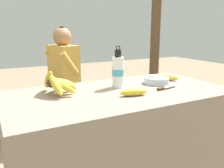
% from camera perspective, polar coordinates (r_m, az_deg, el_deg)
% --- Properties ---
extents(market_counter, '(1.40, 0.73, 0.73)m').
position_cam_1_polar(market_counter, '(1.63, 1.95, -14.23)').
color(market_counter, gray).
rests_on(market_counter, ground_plane).
extents(banana_bunch_ripe, '(0.20, 0.30, 0.16)m').
position_cam_1_polar(banana_bunch_ripe, '(1.45, -13.10, 0.31)').
color(banana_bunch_ripe, '#4C381E').
rests_on(banana_bunch_ripe, market_counter).
extents(serving_bowl, '(0.18, 0.18, 0.05)m').
position_cam_1_polar(serving_bowl, '(1.73, 10.65, 0.95)').
color(serving_bowl, silver).
rests_on(serving_bowl, market_counter).
extents(water_bottle, '(0.08, 0.08, 0.28)m').
position_cam_1_polar(water_bottle, '(1.57, 1.42, 3.08)').
color(water_bottle, white).
rests_on(water_bottle, market_counter).
extents(loose_banana_front, '(0.17, 0.08, 0.04)m').
position_cam_1_polar(loose_banana_front, '(1.39, 5.25, -1.97)').
color(loose_banana_front, gold).
rests_on(loose_banana_front, market_counter).
extents(loose_banana_side, '(0.14, 0.16, 0.04)m').
position_cam_1_polar(loose_banana_side, '(1.85, 13.12, 1.53)').
color(loose_banana_side, gold).
rests_on(loose_banana_side, market_counter).
extents(knife, '(0.18, 0.06, 0.02)m').
position_cam_1_polar(knife, '(1.57, 12.43, -0.90)').
color(knife, '#BCBCC1').
rests_on(knife, market_counter).
extents(wooden_bench, '(1.81, 0.32, 0.45)m').
position_cam_1_polar(wooden_bench, '(2.71, -6.77, -2.47)').
color(wooden_bench, '#4C3823').
rests_on(wooden_bench, ground_plane).
extents(seated_vendor, '(0.45, 0.42, 1.14)m').
position_cam_1_polar(seated_vendor, '(2.52, -12.42, 2.59)').
color(seated_vendor, '#473828').
rests_on(seated_vendor, ground_plane).
extents(banana_bunch_green, '(0.15, 0.28, 0.13)m').
position_cam_1_polar(banana_bunch_green, '(2.90, 2.91, 1.39)').
color(banana_bunch_green, '#4C381E').
rests_on(banana_bunch_green, wooden_bench).
extents(support_post_far, '(0.14, 0.14, 2.59)m').
position_cam_1_polar(support_post_far, '(3.53, 10.58, 15.96)').
color(support_post_far, '#4C3823').
rests_on(support_post_far, ground_plane).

